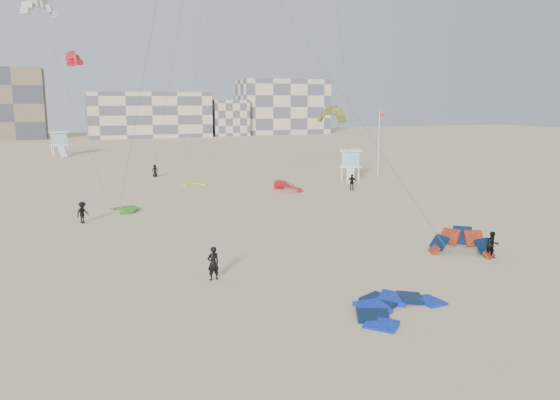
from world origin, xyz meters
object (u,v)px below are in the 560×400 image
object	(u,v)px
kite_ground_blue	(397,311)
kite_ground_orange	(461,254)
kitesurfer_main	(213,263)
lifeguard_tower_near	(350,165)

from	to	relation	value
kite_ground_blue	kite_ground_orange	size ratio (longest dim) A/B	1.23
kite_ground_blue	kitesurfer_main	bearing A→B (deg)	108.46
kite_ground_orange	kitesurfer_main	world-z (taller)	kite_ground_orange
kite_ground_blue	lifeguard_tower_near	size ratio (longest dim) A/B	0.87
kite_ground_orange	lifeguard_tower_near	size ratio (longest dim) A/B	0.71
kite_ground_orange	kitesurfer_main	xyz separation A→B (m)	(-16.02, 0.59, 0.94)
kitesurfer_main	lifeguard_tower_near	size ratio (longest dim) A/B	0.33
kite_ground_orange	lifeguard_tower_near	world-z (taller)	lifeguard_tower_near
kite_ground_orange	kitesurfer_main	bearing A→B (deg)	-142.69
kitesurfer_main	lifeguard_tower_near	distance (m)	40.29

